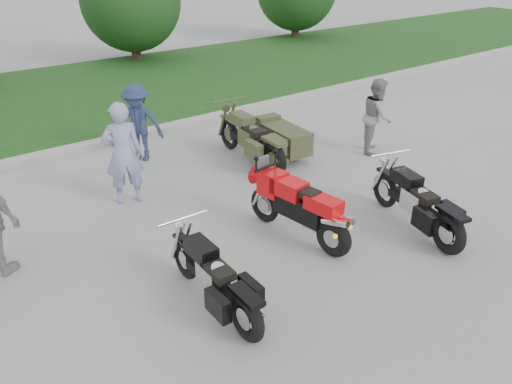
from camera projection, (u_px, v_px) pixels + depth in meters
ground at (289, 260)px, 7.28m from camera, size 80.00×80.00×0.00m
curb at (119, 139)px, 11.50m from camera, size 60.00×0.30×0.15m
grass_strip at (60, 98)px, 14.44m from camera, size 60.00×8.00×0.14m
tree_mid_right at (131, 1)px, 18.02m from camera, size 3.60×3.60×4.00m
sportbike_red at (300, 206)px, 7.56m from camera, size 0.50×2.01×0.96m
cruiser_left at (217, 282)px, 6.14m from camera, size 0.35×2.06×0.79m
cruiser_right at (419, 206)px, 7.84m from camera, size 0.73×2.17×0.85m
cruiser_sidecar at (271, 139)px, 10.43m from camera, size 1.31×2.47×0.95m
person_stripe at (123, 154)px, 8.50m from camera, size 0.76×0.61×1.83m
person_grey at (377, 116)px, 10.69m from camera, size 0.98×0.97×1.60m
person_denim at (138, 123)px, 10.24m from camera, size 1.17×1.16×1.61m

